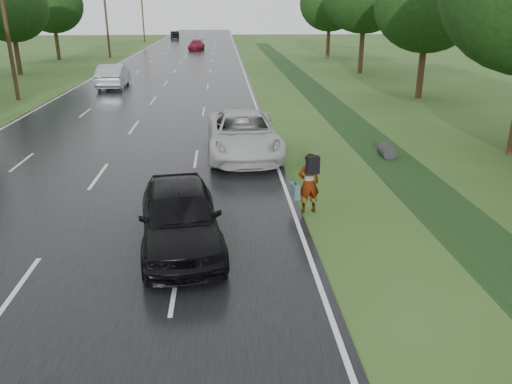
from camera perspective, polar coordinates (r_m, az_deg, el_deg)
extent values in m
plane|color=#314E1B|center=(12.44, -25.73, -10.29)|extent=(220.00, 220.00, 0.00)
cube|color=black|center=(55.41, -8.87, 14.04)|extent=(14.00, 180.00, 0.04)
cube|color=silver|center=(55.25, -1.66, 14.27)|extent=(0.12, 180.00, 0.01)
cube|color=silver|center=(56.38, -15.92, 13.65)|extent=(0.12, 180.00, 0.01)
cube|color=silver|center=(55.41, -8.87, 14.06)|extent=(0.12, 180.00, 0.01)
cube|color=#173213|center=(31.23, 9.03, 9.21)|extent=(2.20, 120.00, 0.01)
cylinder|color=#2D2D2D|center=(21.79, 14.67, 4.62)|extent=(0.56, 1.00, 0.56)
cylinder|color=#342715|center=(37.56, -26.70, 16.94)|extent=(0.26, 0.26, 10.00)
cylinder|color=#342715|center=(66.37, -16.77, 18.79)|extent=(0.26, 0.26, 10.00)
cylinder|color=#342715|center=(95.91, -12.84, 19.37)|extent=(0.26, 0.26, 10.00)
cylinder|color=#342715|center=(36.73, 18.33, 12.88)|extent=(0.44, 0.44, 3.52)
ellipsoid|color=black|center=(36.49, 19.13, 19.70)|extent=(7.00, 7.00, 6.30)
cylinder|color=#342715|center=(49.81, 11.95, 15.54)|extent=(0.44, 0.44, 4.16)
cylinder|color=#342715|center=(63.34, 8.25, 16.49)|extent=(0.44, 0.44, 3.68)
ellipsoid|color=black|center=(63.21, 8.46, 20.60)|extent=(7.20, 7.20, 6.48)
cylinder|color=#342715|center=(52.58, -25.60, 13.85)|extent=(0.44, 0.44, 3.36)
ellipsoid|color=black|center=(52.41, -26.32, 18.33)|extent=(6.60, 6.60, 5.94)
cylinder|color=#342715|center=(65.97, -21.77, 15.39)|extent=(0.44, 0.44, 3.52)
ellipsoid|color=black|center=(65.84, -22.29, 19.17)|extent=(7.00, 7.00, 6.30)
imported|color=#A5998C|center=(15.14, 6.04, 1.01)|extent=(0.75, 0.56, 1.87)
cube|color=black|center=(14.69, 6.50, 3.10)|extent=(0.41, 0.29, 0.52)
cube|color=#3E5A5A|center=(15.18, 4.47, 0.13)|extent=(0.27, 0.55, 0.42)
cube|color=black|center=(15.10, 4.49, 1.02)|extent=(0.08, 0.18, 0.04)
imported|color=#BABABA|center=(21.06, -1.44, 6.64)|extent=(3.18, 6.47, 1.77)
imported|color=black|center=(12.97, -8.68, -2.70)|extent=(2.64, 5.22, 1.71)
imported|color=#9C9EA4|center=(41.20, -15.99, 12.66)|extent=(2.01, 5.43, 1.77)
imported|color=maroon|center=(75.86, -6.83, 16.33)|extent=(2.43, 4.96, 1.39)
imported|color=black|center=(103.29, -9.29, 17.28)|extent=(2.17, 4.64, 1.47)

